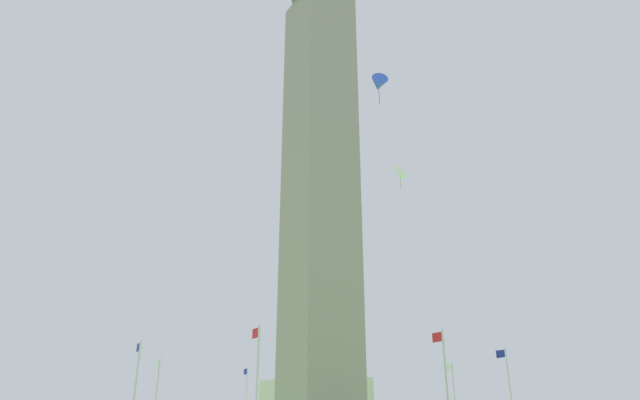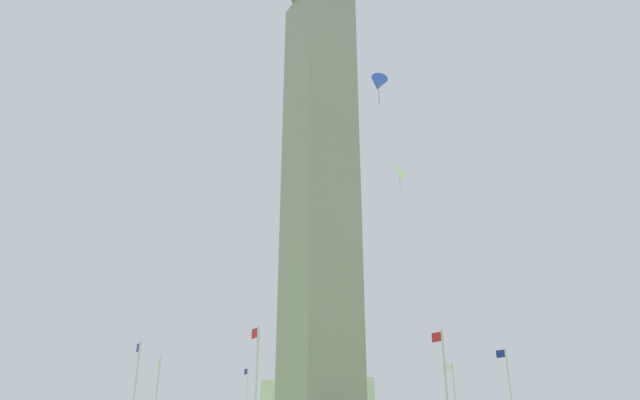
# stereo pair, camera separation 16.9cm
# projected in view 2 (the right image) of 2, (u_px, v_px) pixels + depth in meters

# --- Properties ---
(obelisk_monument) EXTENTS (6.20, 6.20, 56.37)m
(obelisk_monument) POSITION_uv_depth(u_px,v_px,m) (320.00, 164.00, 59.04)
(obelisk_monument) COLOR gray
(obelisk_monument) RESTS_ON ground
(flagpole_ne) EXTENTS (1.12, 0.14, 8.49)m
(flagpole_ne) POSITION_uv_depth(u_px,v_px,m) (156.00, 398.00, 54.06)
(flagpole_ne) COLOR silver
(flagpole_ne) RESTS_ON ground
(flagpole_e) EXTENTS (1.12, 0.14, 8.49)m
(flagpole_e) POSITION_uv_depth(u_px,v_px,m) (134.00, 392.00, 42.37)
(flagpole_e) COLOR silver
(flagpole_e) RESTS_ON ground
(flagpole_se) EXTENTS (1.12, 0.14, 8.49)m
(flagpole_se) POSITION_uv_depth(u_px,v_px,m) (256.00, 386.00, 35.30)
(flagpole_se) COLOR silver
(flagpole_se) RESTS_ON ground
(flagpole_s) EXTENTS (1.12, 0.14, 8.49)m
(flagpole_s) POSITION_uv_depth(u_px,v_px,m) (446.00, 388.00, 36.99)
(flagpole_s) COLOR silver
(flagpole_s) RESTS_ON ground
(flagpole_sw) EXTENTS (1.12, 0.14, 8.49)m
(flagpole_sw) POSITION_uv_depth(u_px,v_px,m) (510.00, 395.00, 46.45)
(flagpole_sw) COLOR silver
(flagpole_sw) RESTS_ON ground
(flagpole_w) EXTENTS (1.12, 0.14, 8.49)m
(flagpole_w) POSITION_uv_depth(u_px,v_px,m) (455.00, 400.00, 58.14)
(flagpole_w) COLOR silver
(flagpole_w) RESTS_ON ground
(kite_blue_delta) EXTENTS (2.30, 2.19, 3.15)m
(kite_blue_delta) POSITION_uv_depth(u_px,v_px,m) (378.00, 84.00, 52.60)
(kite_blue_delta) COLOR blue
(kite_white_box) EXTENTS (1.08, 0.96, 2.06)m
(kite_white_box) POSITION_uv_depth(u_px,v_px,m) (399.00, 172.00, 43.88)
(kite_white_box) COLOR white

